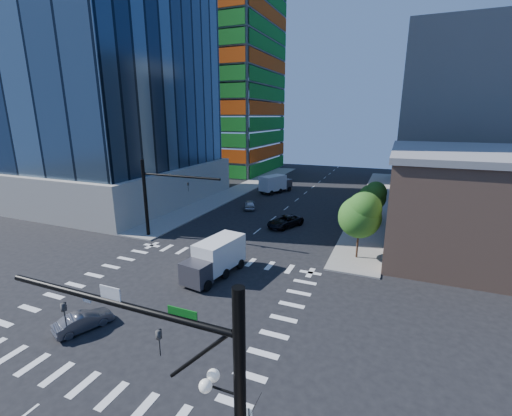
% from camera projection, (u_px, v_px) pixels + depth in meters
% --- Properties ---
extents(ground, '(160.00, 160.00, 0.00)m').
position_uv_depth(ground, '(170.00, 300.00, 26.72)').
color(ground, black).
rests_on(ground, ground).
extents(road_markings, '(20.00, 20.00, 0.01)m').
position_uv_depth(road_markings, '(170.00, 300.00, 26.72)').
color(road_markings, silver).
rests_on(road_markings, ground).
extents(sidewalk_ne, '(5.00, 60.00, 0.15)m').
position_uv_depth(sidewalk_ne, '(375.00, 201.00, 57.79)').
color(sidewalk_ne, gray).
rests_on(sidewalk_ne, ground).
extents(sidewalk_nw, '(5.00, 60.00, 0.15)m').
position_uv_depth(sidewalk_nw, '(241.00, 189.00, 67.02)').
color(sidewalk_nw, gray).
rests_on(sidewalk_nw, ground).
extents(construction_building, '(25.16, 34.50, 70.60)m').
position_uv_depth(construction_building, '(223.00, 72.00, 85.73)').
color(construction_building, gray).
rests_on(construction_building, ground).
extents(commercial_building, '(20.50, 22.50, 10.60)m').
position_uv_depth(commercial_building, '(492.00, 201.00, 35.75)').
color(commercial_building, '#A3775E').
rests_on(commercial_building, ground).
extents(bg_building_ne, '(24.00, 30.00, 28.00)m').
position_uv_depth(bg_building_ne, '(471.00, 116.00, 62.21)').
color(bg_building_ne, slate).
rests_on(bg_building_ne, ground).
extents(signal_mast_se, '(10.51, 2.48, 9.00)m').
position_uv_depth(signal_mast_se, '(215.00, 396.00, 11.25)').
color(signal_mast_se, black).
rests_on(signal_mast_se, sidewalk_se).
extents(signal_mast_nw, '(10.20, 0.40, 9.00)m').
position_uv_depth(signal_mast_nw, '(155.00, 192.00, 39.25)').
color(signal_mast_nw, black).
rests_on(signal_mast_nw, sidewalk_nw).
extents(tree_south, '(4.16, 4.16, 6.82)m').
position_uv_depth(tree_south, '(361.00, 214.00, 33.25)').
color(tree_south, '#382316').
rests_on(tree_south, sidewalk_ne).
extents(tree_north, '(3.54, 3.52, 5.78)m').
position_uv_depth(tree_north, '(373.00, 196.00, 44.03)').
color(tree_north, '#382316').
rests_on(tree_north, sidewalk_ne).
extents(car_nb_far, '(4.42, 5.81, 1.47)m').
position_uv_depth(car_nb_far, '(285.00, 221.00, 44.32)').
color(car_nb_far, black).
rests_on(car_nb_far, ground).
extents(car_sb_near, '(2.62, 4.81, 1.32)m').
position_uv_depth(car_sb_near, '(207.00, 247.00, 35.96)').
color(car_sb_near, '#B9B9B9').
rests_on(car_sb_near, ground).
extents(car_sb_mid, '(3.11, 4.35, 1.37)m').
position_uv_depth(car_sb_mid, '(250.00, 204.00, 53.16)').
color(car_sb_mid, '#B9BAC1').
rests_on(car_sb_mid, ground).
extents(car_sb_cross, '(2.60, 3.91, 1.22)m').
position_uv_depth(car_sb_cross, '(83.00, 321.00, 22.97)').
color(car_sb_cross, '#525257').
rests_on(car_sb_cross, ground).
extents(box_truck_near, '(3.48, 6.45, 3.22)m').
position_uv_depth(box_truck_near, '(213.00, 262.00, 30.36)').
color(box_truck_near, black).
rests_on(box_truck_near, ground).
extents(box_truck_far, '(4.88, 6.77, 3.27)m').
position_uv_depth(box_truck_far, '(276.00, 185.00, 64.37)').
color(box_truck_far, black).
rests_on(box_truck_far, ground).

